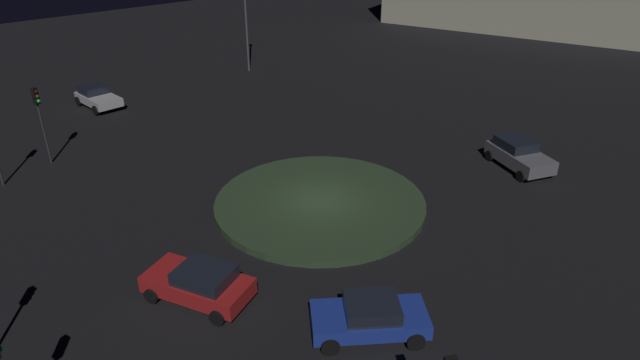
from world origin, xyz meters
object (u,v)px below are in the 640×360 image
(car_silver, at_px, (97,97))
(car_red, at_px, (199,283))
(traffic_light_southwest_near, at_px, (39,111))
(car_blue, at_px, (370,317))
(car_grey, at_px, (519,154))

(car_silver, height_order, car_red, same)
(car_red, height_order, traffic_light_southwest_near, traffic_light_southwest_near)
(car_silver, distance_m, car_blue, 29.62)
(car_silver, relative_size, car_red, 0.89)
(car_red, distance_m, car_grey, 19.52)
(car_red, xyz_separation_m, car_grey, (1.68, 19.45, 0.06))
(car_silver, bearing_deg, car_blue, -8.00)
(car_red, bearing_deg, car_silver, -37.37)
(car_red, bearing_deg, car_blue, -171.89)
(car_grey, bearing_deg, traffic_light_southwest_near, -111.21)
(car_blue, relative_size, traffic_light_southwest_near, 0.97)
(traffic_light_southwest_near, bearing_deg, car_red, -29.96)
(car_silver, height_order, car_blue, car_silver)
(car_silver, relative_size, car_blue, 0.93)
(car_blue, relative_size, car_grey, 0.99)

